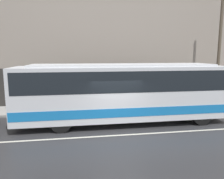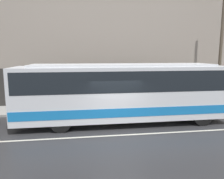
{
  "view_description": "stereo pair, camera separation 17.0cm",
  "coord_description": "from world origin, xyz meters",
  "views": [
    {
      "loc": [
        -1.89,
        -9.61,
        3.74
      ],
      "look_at": [
        -0.01,
        1.93,
        1.88
      ],
      "focal_mm": 35.0,
      "sensor_mm": 36.0,
      "label": 1
    },
    {
      "loc": [
        -1.72,
        -9.64,
        3.74
      ],
      "look_at": [
        -0.01,
        1.93,
        1.88
      ],
      "focal_mm": 35.0,
      "sensor_mm": 36.0,
      "label": 2
    }
  ],
  "objects": [
    {
      "name": "sidewalk",
      "position": [
        0.0,
        5.28,
        0.07
      ],
      "size": [
        60.0,
        2.56,
        0.14
      ],
      "color": "#A09E99",
      "rests_on": "ground_plane"
    },
    {
      "name": "ground_plane",
      "position": [
        0.0,
        0.0,
        0.0
      ],
      "size": [
        60.0,
        60.0,
        0.0
      ],
      "primitive_type": "plane",
      "color": "#2D2D30"
    },
    {
      "name": "transit_bus",
      "position": [
        0.61,
        1.93,
        1.83
      ],
      "size": [
        11.41,
        2.56,
        3.25
      ],
      "color": "silver",
      "rests_on": "ground_plane"
    },
    {
      "name": "utility_pole_near",
      "position": [
        8.06,
        4.57,
        4.46
      ],
      "size": [
        0.21,
        0.21,
        8.65
      ],
      "color": "brown",
      "rests_on": "sidewalk"
    },
    {
      "name": "pedestrian_waiting",
      "position": [
        0.5,
        5.53,
        0.89
      ],
      "size": [
        0.36,
        0.36,
        1.63
      ],
      "color": "maroon",
      "rests_on": "sidewalk"
    },
    {
      "name": "lane_stripe",
      "position": [
        0.0,
        0.0,
        0.0
      ],
      "size": [
        54.0,
        0.14,
        0.01
      ],
      "color": "beige",
      "rests_on": "ground_plane"
    },
    {
      "name": "building_facade",
      "position": [
        0.0,
        6.71,
        6.16
      ],
      "size": [
        60.0,
        0.35,
        12.74
      ],
      "color": "gray",
      "rests_on": "ground_plane"
    }
  ]
}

